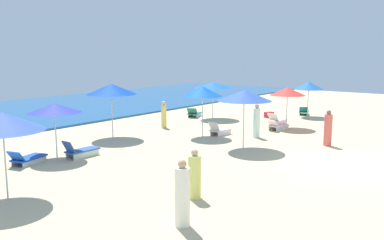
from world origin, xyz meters
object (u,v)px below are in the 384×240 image
umbrella_5 (288,91)px  beachgoer_3 (328,129)px  lounge_chair_7_0 (219,130)px  beachgoer_1 (164,115)px  beachgoer_2 (195,176)px  umbrella_7 (202,91)px  beachgoer_0 (257,122)px  umbrella_6 (54,108)px  lounge_chair_6_0 (80,151)px  umbrella_2 (2,122)px  lounge_chair_5_0 (277,120)px  lounge_chair_6_1 (27,158)px  lounge_chair_0_0 (194,113)px  lounge_chair_1_0 (304,111)px  umbrella_0 (213,85)px  lounge_chair_5_1 (277,126)px  cooler_box_0 (269,115)px  umbrella_4 (111,89)px  beachgoer_4 (182,196)px  umbrella_8 (244,96)px  umbrella_1 (309,85)px

umbrella_5 → beachgoer_3: size_ratio=1.39×
lounge_chair_7_0 → beachgoer_1: 3.70m
umbrella_5 → beachgoer_2: (-12.30, -2.86, -1.39)m
umbrella_7 → beachgoer_0: bearing=-58.7°
umbrella_6 → lounge_chair_6_0: size_ratio=1.49×
umbrella_2 → lounge_chair_5_0: size_ratio=1.81×
umbrella_6 → lounge_chair_6_1: (-1.24, 0.11, -1.80)m
lounge_chair_0_0 → lounge_chair_1_0: (5.39, -5.35, -0.02)m
beachgoer_2 → umbrella_2: bearing=-145.7°
umbrella_5 → beachgoer_0: umbrella_5 is taller
beachgoer_1 → beachgoer_3: beachgoer_3 is taller
beachgoer_1 → lounge_chair_0_0: bearing=58.0°
umbrella_0 → umbrella_6: (-12.18, -0.84, -0.12)m
umbrella_6 → lounge_chair_7_0: (7.89, -2.56, -1.75)m
umbrella_6 → lounge_chair_6_0: (0.65, -0.65, -1.76)m
lounge_chair_5_1 → cooler_box_0: (3.78, 2.46, -0.07)m
lounge_chair_5_0 → lounge_chair_5_1: (-1.60, -0.83, -0.02)m
umbrella_2 → beachgoer_3: umbrella_2 is taller
lounge_chair_6_1 → lounge_chair_1_0: bearing=-114.9°
umbrella_4 → beachgoer_4: bearing=-123.1°
lounge_chair_0_0 → umbrella_4: size_ratio=0.54×
lounge_chair_0_0 → umbrella_8: size_ratio=0.56×
umbrella_0 → cooler_box_0: size_ratio=4.29×
umbrella_7 → lounge_chair_7_0: (0.72, -0.56, -2.02)m
umbrella_2 → beachgoer_1: size_ratio=1.68×
beachgoer_0 → beachgoer_3: bearing=-155.2°
umbrella_1 → beachgoer_1: bearing=152.0°
umbrella_8 → lounge_chair_5_1: bearing=8.6°
umbrella_2 → lounge_chair_7_0: 11.77m
lounge_chair_1_0 → umbrella_4: bearing=50.3°
beachgoer_4 → umbrella_1: bearing=-79.2°
lounge_chair_5_0 → beachgoer_4: 15.38m
lounge_chair_1_0 → lounge_chair_6_1: bearing=59.0°
umbrella_0 → beachgoer_2: size_ratio=1.66×
lounge_chair_6_0 → beachgoer_2: size_ratio=1.02×
lounge_chair_0_0 → umbrella_2: umbrella_2 is taller
beachgoer_0 → umbrella_4: bearing=57.7°
lounge_chair_0_0 → lounge_chair_5_0: lounge_chair_5_0 is taller
umbrella_5 → lounge_chair_6_0: size_ratio=1.53×
umbrella_5 → umbrella_2: bearing=175.1°
umbrella_4 → lounge_chair_5_1: size_ratio=2.01×
lounge_chair_0_0 → lounge_chair_6_1: (-13.25, -2.11, -0.01)m
umbrella_0 → lounge_chair_1_0: 6.84m
beachgoer_3 → cooler_box_0: beachgoer_3 is taller
umbrella_2 → umbrella_4: (7.83, 4.33, 0.14)m
umbrella_5 → lounge_chair_6_1: bearing=161.3°
lounge_chair_6_1 → umbrella_7: size_ratio=0.62×
beachgoer_3 → beachgoer_4: size_ratio=0.98×
umbrella_5 → umbrella_7: (-4.83, 2.36, 0.23)m
umbrella_0 → lounge_chair_6_1: bearing=-176.9°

